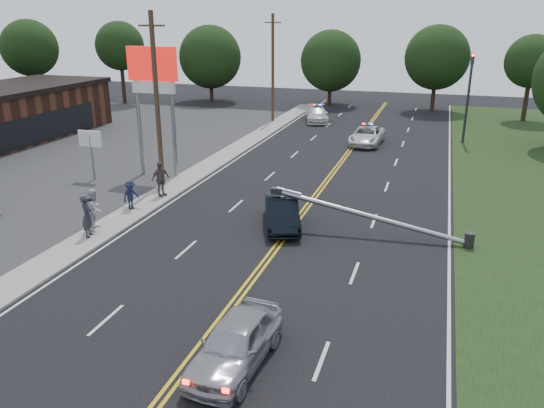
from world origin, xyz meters
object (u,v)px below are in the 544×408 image
(emergency_b, at_px, (317,114))
(crashed_sedan, at_px, (282,212))
(pylon_sign, at_px, (153,81))
(bystander_d, at_px, (160,179))
(fallen_streetlight, at_px, (380,219))
(waiting_sedan, at_px, (236,343))
(traffic_signal, at_px, (469,90))
(emergency_a, at_px, (367,136))
(bystander_a, at_px, (87,216))
(utility_pole_mid, at_px, (157,101))
(utility_pole_far, at_px, (273,68))
(small_sign, at_px, (91,143))
(bystander_c, at_px, (131,195))
(bystander_b, at_px, (95,209))

(emergency_b, bearing_deg, crashed_sedan, -96.42)
(pylon_sign, distance_m, bystander_d, 6.69)
(pylon_sign, distance_m, fallen_streetlight, 16.66)
(pylon_sign, distance_m, waiting_sedan, 21.29)
(traffic_signal, height_order, emergency_b, traffic_signal)
(emergency_a, bearing_deg, traffic_signal, 24.12)
(fallen_streetlight, bearing_deg, bystander_d, 170.68)
(crashed_sedan, height_order, emergency_a, crashed_sedan)
(bystander_a, bearing_deg, fallen_streetlight, -92.59)
(utility_pole_mid, relative_size, utility_pole_far, 1.00)
(utility_pole_mid, relative_size, bystander_a, 5.11)
(utility_pole_mid, bearing_deg, crashed_sedan, -25.05)
(emergency_a, xyz_separation_m, emergency_b, (-6.02, 8.37, 0.03))
(traffic_signal, xyz_separation_m, bystander_d, (-16.50, -19.96, -3.08))
(utility_pole_far, height_order, waiting_sedan, utility_pole_far)
(waiting_sedan, relative_size, bystander_a, 2.18)
(crashed_sedan, bearing_deg, small_sign, 143.04)
(waiting_sedan, bearing_deg, traffic_signal, 81.50)
(utility_pole_mid, distance_m, utility_pole_far, 22.00)
(waiting_sedan, distance_m, bystander_a, 11.92)
(bystander_d, bearing_deg, utility_pole_far, 23.97)
(utility_pole_far, xyz_separation_m, emergency_b, (4.08, 1.40, -4.36))
(traffic_signal, height_order, crashed_sedan, traffic_signal)
(pylon_sign, height_order, utility_pole_mid, utility_pole_mid)
(fallen_streetlight, height_order, utility_pole_far, utility_pole_far)
(fallen_streetlight, height_order, utility_pole_mid, utility_pole_mid)
(traffic_signal, height_order, bystander_c, traffic_signal)
(fallen_streetlight, xyz_separation_m, bystander_b, (-12.91, -3.29, 0.19))
(utility_pole_mid, bearing_deg, traffic_signal, 45.80)
(utility_pole_far, height_order, bystander_d, utility_pole_far)
(utility_pole_mid, bearing_deg, bystander_b, -86.27)
(bystander_a, relative_size, bystander_b, 0.99)
(bystander_a, bearing_deg, utility_pole_mid, -15.97)
(emergency_b, bearing_deg, bystander_c, -113.17)
(waiting_sedan, bearing_deg, utility_pole_mid, 128.73)
(bystander_c, bearing_deg, utility_pole_far, 18.05)
(bystander_b, height_order, bystander_c, bystander_b)
(pylon_sign, distance_m, bystander_a, 11.47)
(bystander_d, bearing_deg, emergency_b, 14.65)
(utility_pole_far, height_order, bystander_b, utility_pole_far)
(traffic_signal, distance_m, emergency_a, 8.71)
(emergency_a, height_order, bystander_b, bystander_b)
(traffic_signal, distance_m, bystander_d, 26.08)
(emergency_a, distance_m, bystander_b, 24.32)
(traffic_signal, distance_m, bystander_b, 30.64)
(crashed_sedan, height_order, bystander_c, bystander_c)
(bystander_b, distance_m, bystander_c, 2.93)
(crashed_sedan, bearing_deg, fallen_streetlight, -19.36)
(utility_pole_mid, relative_size, waiting_sedan, 2.35)
(utility_pole_far, distance_m, bystander_c, 26.71)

